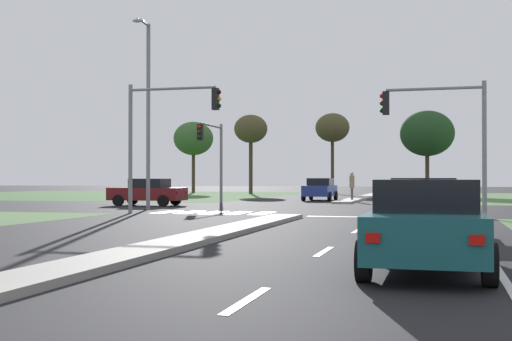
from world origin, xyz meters
The scene contains 29 objects.
ground_plane centered at (0.00, 30.00, 0.00)m, with size 200.00×200.00×0.00m, color black.
grass_verge_far_left centered at (-25.50, 54.50, 0.00)m, with size 35.00×35.00×0.01m, color #385B2D.
median_island_near centered at (0.00, 11.00, 0.07)m, with size 1.20×22.00×0.14m, color gray.
median_island_far centered at (0.00, 55.00, 0.07)m, with size 1.20×36.00×0.14m, color #ADA89E.
lane_dash_near centered at (3.50, 3.69, 0.01)m, with size 0.14×2.00×0.01m, color silver.
lane_dash_second centered at (3.50, 9.69, 0.01)m, with size 0.14×2.00×0.01m, color silver.
lane_dash_third centered at (3.50, 15.69, 0.01)m, with size 0.14×2.00×0.01m, color silver.
lane_dash_fourth centered at (3.50, 21.69, 0.01)m, with size 0.14×2.00×0.01m, color silver.
lane_dash_fifth centered at (3.50, 27.69, 0.01)m, with size 0.14×2.00×0.01m, color silver.
edge_line_right centered at (6.85, 12.00, 0.01)m, with size 0.14×24.00×0.01m, color silver.
stop_bar_near centered at (3.80, 23.00, 0.01)m, with size 6.40×0.50×0.01m, color silver.
crosswalk_bar_near centered at (-6.40, 24.80, 0.01)m, with size 0.70×2.80×0.01m, color silver.
crosswalk_bar_second centered at (-5.25, 24.80, 0.01)m, with size 0.70×2.80×0.01m, color silver.
crosswalk_bar_third centered at (-4.10, 24.80, 0.01)m, with size 0.70×2.80×0.01m, color silver.
crosswalk_bar_fourth centered at (-2.95, 24.80, 0.01)m, with size 0.70×2.80×0.01m, color silver.
crosswalk_bar_fifth centered at (-1.80, 24.80, 0.01)m, with size 0.70×2.80×0.01m, color silver.
car_teal_near centered at (5.68, 7.06, 0.79)m, with size 2.02×4.58×1.55m.
car_navy_second centered at (5.48, 14.44, 0.81)m, with size 2.10×4.45×1.58m.
car_blue_third centered at (-2.39, 43.48, 0.81)m, with size 2.05×4.63×1.59m.
car_maroon_fourth centered at (-10.38, 31.50, 0.80)m, with size 4.34×2.07×1.56m.
traffic_signal_near_left centered at (-6.06, 23.40, 3.98)m, with size 4.40×0.32×5.82m.
traffic_signal_far_left centered at (-7.60, 34.99, 3.49)m, with size 0.32×4.28×5.06m.
traffic_signal_near_right centered at (6.10, 23.40, 3.71)m, with size 4.16×0.32×5.42m.
street_lamp_second centered at (-8.46, 27.15, 5.26)m, with size 0.56×1.89×9.48m.
pedestrian_at_median centered at (0.13, 41.66, 1.28)m, with size 0.34×0.34×1.87m.
treeline_near centered at (-20.48, 66.12, 6.00)m, with size 4.40×4.40×7.91m.
treeline_second centered at (-12.81, 62.35, 6.60)m, with size 3.42×3.42×8.15m.
treeline_third centered at (-4.90, 65.77, 6.84)m, with size 3.56×3.56×8.42m.
treeline_fourth centered at (4.76, 62.45, 5.90)m, with size 5.16×5.16×8.11m.
Camera 1 is at (5.89, -4.69, 1.56)m, focal length 47.65 mm.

